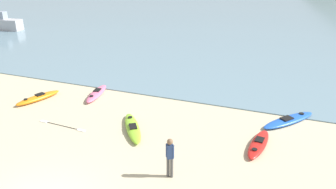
% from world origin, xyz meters
% --- Properties ---
extents(bay_water, '(160.00, 70.00, 0.06)m').
position_xyz_m(bay_water, '(0.00, 45.63, 0.03)').
color(bay_water, slate).
rests_on(bay_water, ground_plane).
extents(kayak_on_sand_0, '(0.98, 2.79, 0.31)m').
position_xyz_m(kayak_on_sand_0, '(6.33, 7.04, 0.13)').
color(kayak_on_sand_0, red).
rests_on(kayak_on_sand_0, ground_plane).
extents(kayak_on_sand_1, '(1.18, 2.91, 0.35)m').
position_xyz_m(kayak_on_sand_1, '(-3.60, 9.53, 0.15)').
color(kayak_on_sand_1, '#E5668C').
rests_on(kayak_on_sand_1, ground_plane).
extents(kayak_on_sand_2, '(2.32, 2.97, 0.33)m').
position_xyz_m(kayak_on_sand_2, '(0.42, 6.38, 0.14)').
color(kayak_on_sand_2, '#8CCC2D').
rests_on(kayak_on_sand_2, ground_plane).
extents(kayak_on_sand_3, '(1.45, 2.86, 0.36)m').
position_xyz_m(kayak_on_sand_3, '(-6.46, 7.71, 0.16)').
color(kayak_on_sand_3, orange).
rests_on(kayak_on_sand_3, ground_plane).
extents(kayak_on_sand_4, '(2.75, 3.19, 0.31)m').
position_xyz_m(kayak_on_sand_4, '(7.50, 9.97, 0.13)').
color(kayak_on_sand_4, blue).
rests_on(kayak_on_sand_4, ground_plane).
extents(person_near_foreground, '(0.34, 0.28, 1.65)m').
position_xyz_m(person_near_foreground, '(3.40, 3.59, 0.95)').
color(person_near_foreground, '#4C4C4C').
rests_on(person_near_foreground, ground_plane).
extents(moored_boat_0, '(4.01, 1.69, 2.09)m').
position_xyz_m(moored_boat_0, '(-24.27, 22.83, 0.79)').
color(moored_boat_0, '#B2B2B7').
rests_on(moored_boat_0, bay_water).
extents(loose_paddle, '(2.79, 0.32, 0.03)m').
position_xyz_m(loose_paddle, '(-3.10, 5.52, 0.01)').
color(loose_paddle, black).
rests_on(loose_paddle, ground_plane).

